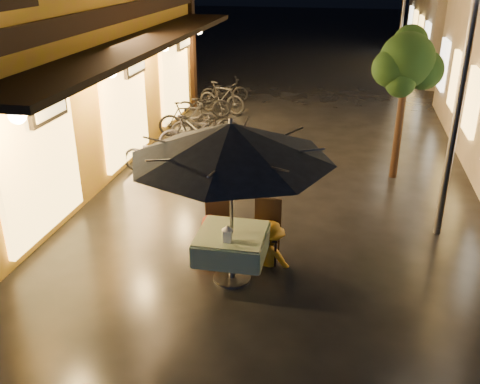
% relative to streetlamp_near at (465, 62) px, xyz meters
% --- Properties ---
extents(ground, '(90.00, 90.00, 0.00)m').
position_rel_streetlamp_near_xyz_m(ground, '(-3.00, -2.00, -2.92)').
color(ground, black).
rests_on(ground, ground).
extents(street_tree, '(1.43, 1.20, 3.15)m').
position_rel_streetlamp_near_xyz_m(street_tree, '(-0.59, 2.51, -0.50)').
color(street_tree, black).
rests_on(street_tree, ground).
extents(streetlamp_near, '(0.36, 0.36, 4.23)m').
position_rel_streetlamp_near_xyz_m(streetlamp_near, '(0.00, 0.00, 0.00)').
color(streetlamp_near, '#59595E').
rests_on(streetlamp_near, ground).
extents(streetlamp_far, '(0.36, 0.36, 4.23)m').
position_rel_streetlamp_near_xyz_m(streetlamp_far, '(0.00, 12.00, 0.00)').
color(streetlamp_far, '#59595E').
rests_on(streetlamp_far, ground).
extents(cafe_table, '(0.99, 0.99, 0.78)m').
position_rel_streetlamp_near_xyz_m(cafe_table, '(-3.17, -2.10, -2.33)').
color(cafe_table, '#59595E').
rests_on(cafe_table, ground).
extents(patio_umbrella, '(2.82, 2.82, 2.46)m').
position_rel_streetlamp_near_xyz_m(patio_umbrella, '(-3.17, -2.10, -0.77)').
color(patio_umbrella, '#59595E').
rests_on(patio_umbrella, ground).
extents(cafe_chair_left, '(0.42, 0.42, 0.97)m').
position_rel_streetlamp_near_xyz_m(cafe_chair_left, '(-3.57, -1.37, -2.38)').
color(cafe_chair_left, black).
rests_on(cafe_chair_left, ground).
extents(cafe_chair_right, '(0.42, 0.42, 0.97)m').
position_rel_streetlamp_near_xyz_m(cafe_chair_right, '(-2.77, -1.37, -2.38)').
color(cafe_chair_right, black).
rests_on(cafe_chair_right, ground).
extents(table_lantern, '(0.16, 0.16, 0.25)m').
position_rel_streetlamp_near_xyz_m(table_lantern, '(-3.17, -2.37, -2.00)').
color(table_lantern, white).
rests_on(table_lantern, cafe_table).
extents(person_orange, '(0.77, 0.64, 1.45)m').
position_rel_streetlamp_near_xyz_m(person_orange, '(-3.65, -1.58, -2.19)').
color(person_orange, '#BE4326').
rests_on(person_orange, ground).
extents(person_yellow, '(0.95, 0.65, 1.35)m').
position_rel_streetlamp_near_xyz_m(person_yellow, '(-2.71, -1.52, -2.24)').
color(person_yellow, orange).
rests_on(person_yellow, ground).
extents(bicycle_0, '(1.60, 0.64, 0.83)m').
position_rel_streetlamp_near_xyz_m(bicycle_0, '(-5.66, 1.75, -2.50)').
color(bicycle_0, black).
rests_on(bicycle_0, ground).
extents(bicycle_1, '(1.71, 0.65, 1.00)m').
position_rel_streetlamp_near_xyz_m(bicycle_1, '(-5.19, 2.90, -2.42)').
color(bicycle_1, black).
rests_on(bicycle_1, ground).
extents(bicycle_2, '(1.85, 1.26, 0.92)m').
position_rel_streetlamp_near_xyz_m(bicycle_2, '(-5.21, 3.97, -2.46)').
color(bicycle_2, black).
rests_on(bicycle_2, ground).
extents(bicycle_3, '(1.58, 0.96, 0.92)m').
position_rel_streetlamp_near_xyz_m(bicycle_3, '(-5.78, 4.41, -2.46)').
color(bicycle_3, black).
rests_on(bicycle_3, ground).
extents(bicycle_4, '(1.69, 1.05, 0.84)m').
position_rel_streetlamp_near_xyz_m(bicycle_4, '(-5.80, 6.05, -2.50)').
color(bicycle_4, black).
rests_on(bicycle_4, ground).
extents(bicycle_5, '(1.63, 0.90, 0.94)m').
position_rel_streetlamp_near_xyz_m(bicycle_5, '(-5.41, 6.73, -2.45)').
color(bicycle_5, '#212227').
rests_on(bicycle_5, ground).
extents(bicycle_6, '(1.64, 1.12, 0.82)m').
position_rel_streetlamp_near_xyz_m(bicycle_6, '(-5.59, 7.87, -2.51)').
color(bicycle_6, black).
rests_on(bicycle_6, ground).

